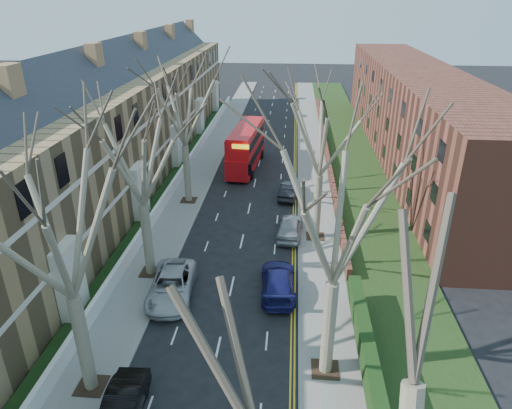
# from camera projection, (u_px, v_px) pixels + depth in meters

# --- Properties ---
(pavement_left) EXTENTS (3.00, 102.00, 0.12)m
(pavement_left) POSITION_uv_depth(u_px,v_px,m) (207.00, 161.00, 52.07)
(pavement_left) COLOR slate
(pavement_left) RESTS_ON ground
(pavement_right) EXTENTS (3.00, 102.00, 0.12)m
(pavement_right) POSITION_uv_depth(u_px,v_px,m) (312.00, 164.00, 51.18)
(pavement_right) COLOR slate
(pavement_right) RESTS_ON ground
(terrace_left) EXTENTS (9.70, 78.00, 13.60)m
(terrace_left) POSITION_uv_depth(u_px,v_px,m) (109.00, 132.00, 43.10)
(terrace_left) COLOR #94774B
(terrace_left) RESTS_ON ground
(flats_right) EXTENTS (13.97, 54.00, 10.00)m
(flats_right) POSITION_uv_depth(u_px,v_px,m) (415.00, 114.00, 51.87)
(flats_right) COLOR brown
(flats_right) RESTS_ON ground
(front_wall_left) EXTENTS (0.30, 78.00, 1.00)m
(front_wall_left) POSITION_uv_depth(u_px,v_px,m) (176.00, 182.00, 44.72)
(front_wall_left) COLOR white
(front_wall_left) RESTS_ON ground
(grass_verge_right) EXTENTS (6.00, 102.00, 0.06)m
(grass_verge_right) POSITION_uv_depth(u_px,v_px,m) (353.00, 164.00, 50.81)
(grass_verge_right) COLOR #1C3312
(grass_verge_right) RESTS_ON ground
(tree_left_mid) EXTENTS (10.50, 10.50, 14.71)m
(tree_left_mid) POSITION_uv_depth(u_px,v_px,m) (56.00, 212.00, 18.22)
(tree_left_mid) COLOR #6E634F
(tree_left_mid) RESTS_ON ground
(tree_left_far) EXTENTS (10.15, 10.15, 14.22)m
(tree_left_far) POSITION_uv_depth(u_px,v_px,m) (137.00, 144.00, 27.39)
(tree_left_far) COLOR #6E634F
(tree_left_far) RESTS_ON ground
(tree_left_dist) EXTENTS (10.50, 10.50, 14.71)m
(tree_left_dist) POSITION_uv_depth(u_px,v_px,m) (182.00, 98.00, 38.10)
(tree_left_dist) COLOR #6E634F
(tree_left_dist) RESTS_ON ground
(tree_right_mid) EXTENTS (10.50, 10.50, 14.71)m
(tree_right_mid) POSITION_uv_depth(u_px,v_px,m) (339.00, 201.00, 19.18)
(tree_right_mid) COLOR #6E634F
(tree_right_mid) RESTS_ON ground
(tree_right_far) EXTENTS (10.15, 10.15, 14.22)m
(tree_right_far) POSITION_uv_depth(u_px,v_px,m) (322.00, 123.00, 31.97)
(tree_right_far) COLOR #6E634F
(tree_right_far) RESTS_ON ground
(double_decker_bus) EXTENTS (3.37, 10.72, 4.43)m
(double_decker_bus) POSITION_uv_depth(u_px,v_px,m) (246.00, 148.00, 49.46)
(double_decker_bus) COLOR red
(double_decker_bus) RESTS_ON ground
(car_left_mid) EXTENTS (1.75, 4.48, 1.45)m
(car_left_mid) POSITION_uv_depth(u_px,v_px,m) (122.00, 408.00, 20.25)
(car_left_mid) COLOR black
(car_left_mid) RESTS_ON ground
(car_left_far) EXTENTS (3.13, 5.93, 1.59)m
(car_left_far) POSITION_uv_depth(u_px,v_px,m) (172.00, 285.00, 28.66)
(car_left_far) COLOR #ADAEB3
(car_left_far) RESTS_ON ground
(car_right_near) EXTENTS (2.45, 5.43, 1.54)m
(car_right_near) POSITION_uv_depth(u_px,v_px,m) (278.00, 281.00, 29.12)
(car_right_near) COLOR navy
(car_right_near) RESTS_ON ground
(car_right_mid) EXTENTS (2.25, 4.76, 1.57)m
(car_right_mid) POSITION_uv_depth(u_px,v_px,m) (290.00, 227.00, 35.86)
(car_right_mid) COLOR #919398
(car_right_mid) RESTS_ON ground
(car_right_far) EXTENTS (2.06, 4.46, 1.41)m
(car_right_far) POSITION_uv_depth(u_px,v_px,m) (289.00, 190.00, 42.74)
(car_right_far) COLOR black
(car_right_far) RESTS_ON ground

